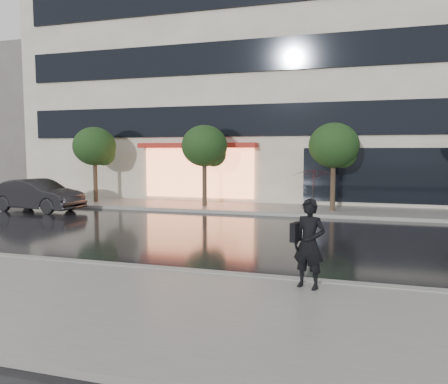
% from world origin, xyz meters
% --- Properties ---
extents(ground, '(120.00, 120.00, 0.00)m').
position_xyz_m(ground, '(0.00, 0.00, 0.00)').
color(ground, black).
rests_on(ground, ground).
extents(sidewalk_near, '(60.00, 4.50, 0.12)m').
position_xyz_m(sidewalk_near, '(0.00, -3.25, 0.06)').
color(sidewalk_near, slate).
rests_on(sidewalk_near, ground).
extents(sidewalk_far, '(60.00, 3.50, 0.12)m').
position_xyz_m(sidewalk_far, '(0.00, 10.25, 0.06)').
color(sidewalk_far, slate).
rests_on(sidewalk_far, ground).
extents(curb_near, '(60.00, 0.25, 0.14)m').
position_xyz_m(curb_near, '(0.00, -1.00, 0.07)').
color(curb_near, gray).
rests_on(curb_near, ground).
extents(curb_far, '(60.00, 0.25, 0.14)m').
position_xyz_m(curb_far, '(0.00, 8.50, 0.07)').
color(curb_far, gray).
rests_on(curb_far, ground).
extents(office_building, '(30.00, 12.76, 18.00)m').
position_xyz_m(office_building, '(-0.00, 17.97, 9.00)').
color(office_building, beige).
rests_on(office_building, ground).
extents(bg_building_left, '(14.00, 10.00, 12.00)m').
position_xyz_m(bg_building_left, '(-28.00, 26.00, 6.00)').
color(bg_building_left, '#59544F').
rests_on(bg_building_left, ground).
extents(tree_far_west, '(2.20, 2.20, 3.99)m').
position_xyz_m(tree_far_west, '(-8.94, 10.03, 2.92)').
color(tree_far_west, '#33261C').
rests_on(tree_far_west, ground).
extents(tree_mid_west, '(2.20, 2.20, 3.99)m').
position_xyz_m(tree_mid_west, '(-2.94, 10.03, 2.92)').
color(tree_mid_west, '#33261C').
rests_on(tree_mid_west, ground).
extents(tree_mid_east, '(2.20, 2.20, 3.99)m').
position_xyz_m(tree_mid_east, '(3.06, 10.03, 2.92)').
color(tree_mid_east, '#33261C').
rests_on(tree_mid_east, ground).
extents(parked_car, '(4.60, 2.03, 1.47)m').
position_xyz_m(parked_car, '(-10.06, 6.90, 0.73)').
color(parked_car, black).
rests_on(parked_car, ground).
extents(pedestrian_with_umbrella, '(1.04, 1.05, 2.30)m').
position_xyz_m(pedestrian_with_umbrella, '(3.09, -1.51, 1.54)').
color(pedestrian_with_umbrella, black).
rests_on(pedestrian_with_umbrella, sidewalk_near).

